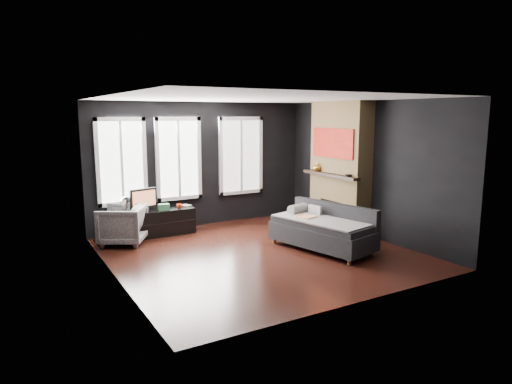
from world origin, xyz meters
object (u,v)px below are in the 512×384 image
armchair (122,223)px  monitor (144,198)px  sofa (322,227)px  media_console (156,223)px  book (183,201)px  mug (179,205)px  mantel_vase (317,167)px

armchair → monitor: (0.51, 0.29, 0.38)m
sofa → media_console: (-2.30, 2.46, -0.15)m
sofa → book: bearing=110.4°
armchair → mug: bearing=131.2°
media_console → mug: (0.48, -0.05, 0.32)m
mantel_vase → media_console: bearing=162.1°
armchair → book: armchair is taller
book → armchair: bearing=-164.7°
media_console → monitor: 0.57m
media_console → monitor: bearing=178.5°
media_console → mantel_vase: 3.57m
monitor → book: bearing=-7.6°
monitor → mug: monitor is taller
mug → mantel_vase: size_ratio=0.59×
armchair → media_console: armchair is taller
sofa → media_console: 3.37m
media_console → book: book is taller
sofa → mug: (-1.82, 2.42, 0.17)m
sofa → book: (-1.68, 2.55, 0.22)m
sofa → mug: bearing=114.0°
media_console → mantel_vase: bearing=-18.7°
sofa → mantel_vase: bearing=43.1°
sofa → media_console: bearing=120.0°
monitor → book: (0.86, 0.08, -0.16)m
book → mantel_vase: size_ratio=1.12×
armchair → mantel_vase: 4.17m
mug → book: book is taller
mug → sofa: bearing=-53.0°
monitor → book: 0.88m
sofa → media_console: sofa is taller
sofa → mug: sofa is taller
sofa → armchair: 3.74m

